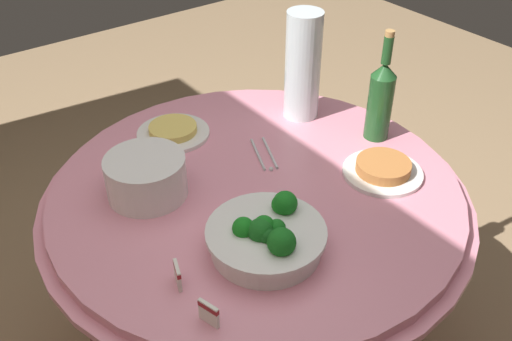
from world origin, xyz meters
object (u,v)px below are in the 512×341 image
broccoli_bowl (267,236)px  wine_bottle (381,98)px  label_placard_mid (209,312)px  plate_stack (146,177)px  serving_tongs (265,155)px  food_plate_noodles (173,131)px  food_plate_peanuts (383,169)px  decorative_fruit_vase (303,69)px  label_placard_front (178,274)px

broccoli_bowl → wine_bottle: wine_bottle is taller
wine_bottle → label_placard_mid: 0.85m
plate_stack → wine_bottle: size_ratio=0.62×
serving_tongs → food_plate_noodles: size_ratio=0.75×
food_plate_peanuts → label_placard_mid: label_placard_mid is taller
plate_stack → decorative_fruit_vase: size_ratio=0.62×
decorative_fruit_vase → label_placard_mid: decorative_fruit_vase is taller
decorative_fruit_vase → label_placard_mid: size_ratio=6.18×
serving_tongs → food_plate_peanuts: food_plate_peanuts is taller
food_plate_noodles → food_plate_peanuts: (-0.52, -0.36, 0.00)m
wine_bottle → serving_tongs: size_ratio=2.04×
label_placard_front → label_placard_mid: same height
plate_stack → food_plate_noodles: (0.21, -0.20, -0.04)m
broccoli_bowl → food_plate_peanuts: (0.04, -0.44, -0.03)m
plate_stack → label_placard_front: (-0.33, 0.10, -0.02)m
plate_stack → food_plate_peanuts: size_ratio=0.95×
wine_bottle → food_plate_noodles: bearing=52.4°
decorative_fruit_vase → plate_stack: bearing=97.1°
decorative_fruit_vase → serving_tongs: bearing=116.7°
plate_stack → food_plate_noodles: bearing=-43.4°
serving_tongs → food_plate_noodles: (0.26, 0.15, 0.01)m
food_plate_peanuts → label_placard_mid: bearing=102.2°
plate_stack → label_placard_mid: plate_stack is taller
decorative_fruit_vase → broccoli_bowl: bearing=132.4°
serving_tongs → broccoli_bowl: bearing=143.2°
broccoli_bowl → food_plate_noodles: size_ratio=1.27×
decorative_fruit_vase → food_plate_peanuts: 0.41m
plate_stack → broccoli_bowl: bearing=-161.5°
broccoli_bowl → food_plate_peanuts: size_ratio=1.27×
serving_tongs → wine_bottle: bearing=-109.2°
serving_tongs → label_placard_mid: 0.61m
broccoli_bowl → label_placard_mid: broccoli_bowl is taller
serving_tongs → label_placard_front: label_placard_front is taller
plate_stack → serving_tongs: size_ratio=1.28×
food_plate_peanuts → broccoli_bowl: bearing=95.8°
decorative_fruit_vase → food_plate_noodles: (0.14, 0.39, -0.15)m
wine_bottle → decorative_fruit_vase: size_ratio=0.99×
serving_tongs → food_plate_peanuts: (-0.27, -0.20, 0.01)m
broccoli_bowl → label_placard_mid: 0.25m
broccoli_bowl → decorative_fruit_vase: bearing=-47.6°
wine_bottle → decorative_fruit_vase: 0.26m
broccoli_bowl → food_plate_noodles: 0.57m
decorative_fruit_vase → food_plate_peanuts: size_ratio=1.55×
broccoli_bowl → serving_tongs: 0.39m
wine_bottle → serving_tongs: 0.38m
plate_stack → food_plate_noodles: 0.29m
label_placard_front → label_placard_mid: bearing=178.3°
wine_bottle → serving_tongs: wine_bottle is taller
label_placard_mid → serving_tongs: bearing=-48.2°
decorative_fruit_vase → food_plate_noodles: decorative_fruit_vase is taller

